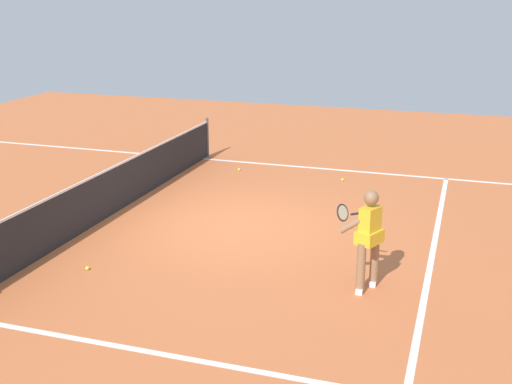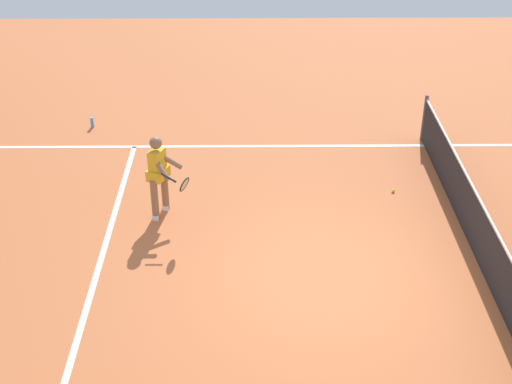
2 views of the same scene
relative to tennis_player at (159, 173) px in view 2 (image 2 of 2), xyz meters
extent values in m
plane|color=#C66638|center=(1.95, 2.82, -0.85)|extent=(27.22, 27.22, 0.00)
cube|color=white|center=(1.95, -0.88, -0.84)|extent=(9.25, 0.10, 0.01)
cube|color=white|center=(-2.67, 2.82, -0.84)|extent=(0.10, 18.94, 0.01)
cylinder|color=#4C4C51|center=(-2.97, 5.36, -0.33)|extent=(0.08, 0.08, 1.04)
cube|color=#232326|center=(1.95, 5.36, -0.39)|extent=(9.77, 0.02, 0.92)
cube|color=white|center=(1.95, 5.36, 0.10)|extent=(9.77, 0.02, 0.04)
cylinder|color=#8C6647|center=(-0.18, 0.05, -0.46)|extent=(0.13, 0.13, 0.78)
cylinder|color=#8C6647|center=(0.14, -0.10, -0.46)|extent=(0.13, 0.13, 0.78)
cube|color=white|center=(-0.18, 0.05, -0.81)|extent=(0.20, 0.10, 0.08)
cube|color=white|center=(0.14, -0.10, -0.81)|extent=(0.20, 0.10, 0.08)
cube|color=gold|center=(-0.02, -0.02, 0.19)|extent=(0.37, 0.31, 0.52)
cube|color=gold|center=(-0.02, -0.02, -0.01)|extent=(0.48, 0.42, 0.20)
sphere|color=#8C6647|center=(-0.02, -0.02, 0.59)|extent=(0.22, 0.22, 0.22)
cylinder|color=#8C6647|center=(-0.10, 0.18, 0.21)|extent=(0.10, 0.48, 0.37)
cylinder|color=#8C6647|center=(0.18, 0.05, 0.21)|extent=(0.42, 0.38, 0.37)
cylinder|color=black|center=(0.46, 0.22, 0.17)|extent=(0.15, 0.28, 0.14)
torus|color=black|center=(0.59, 0.49, 0.11)|extent=(0.31, 0.23, 0.28)
cylinder|color=beige|center=(0.59, 0.49, 0.11)|extent=(0.26, 0.18, 0.23)
sphere|color=#D1E533|center=(-0.73, 4.35, -0.81)|extent=(0.07, 0.07, 0.07)
cylinder|color=#4C9EE5|center=(-3.64, -1.95, -0.73)|extent=(0.07, 0.07, 0.24)
camera|label=1|loc=(-9.14, -1.26, 3.47)|focal=46.21mm
camera|label=2|loc=(11.10, 1.61, 6.25)|focal=50.58mm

